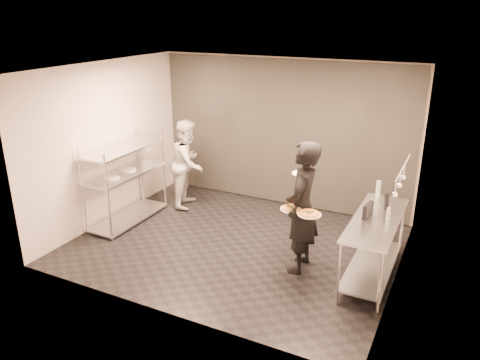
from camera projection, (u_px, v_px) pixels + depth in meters
The scene contains 13 objects.
room_shell at pixel (265, 144), 8.11m from camera, with size 5.00×4.00×2.80m.
pass_rack at pixel (126, 180), 8.23m from camera, with size 0.60×1.60×1.50m.
prep_counter at pixel (374, 237), 6.48m from camera, with size 0.60×1.80×0.92m.
utensil_rail at pixel (401, 178), 6.06m from camera, with size 0.07×1.20×0.31m.
waiter at pixel (302, 208), 6.59m from camera, with size 0.71×0.46×1.94m, color black.
chef at pixel (188, 163), 8.89m from camera, with size 0.82×0.64×1.68m, color beige.
pizza_plate_near at pixel (291, 208), 6.44m from camera, with size 0.30×0.30×0.05m.
pizza_plate_far at pixel (309, 214), 6.26m from camera, with size 0.32×0.32×0.05m.
salad_plate at pixel (302, 172), 6.78m from camera, with size 0.30×0.30×0.07m.
pos_monitor at pixel (368, 210), 6.37m from camera, with size 0.06×0.28×0.20m, color black.
bottle_green at pixel (378, 189), 7.06m from camera, with size 0.07×0.07×0.25m, color gray.
bottle_clear at pixel (388, 214), 6.30m from camera, with size 0.05×0.05×0.17m, color gray.
bottle_dark at pixel (387, 202), 6.61m from camera, with size 0.07×0.07×0.25m, color black.
Camera 1 is at (3.09, -6.03, 3.61)m, focal length 35.00 mm.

